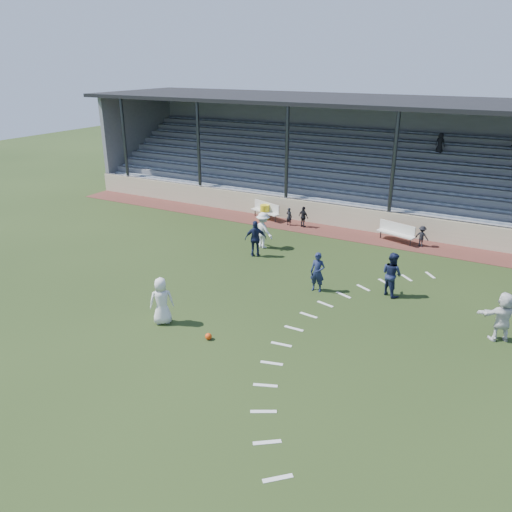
{
  "coord_description": "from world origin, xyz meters",
  "views": [
    {
      "loc": [
        8.92,
        -13.91,
        8.66
      ],
      "look_at": [
        0.0,
        2.5,
        1.3
      ],
      "focal_mm": 35.0,
      "sensor_mm": 36.0,
      "label": 1
    }
  ],
  "objects": [
    {
      "name": "cinder_track",
      "position": [
        0.0,
        10.5,
        0.01
      ],
      "size": [
        34.0,
        2.0,
        0.02
      ],
      "primitive_type": "cube",
      "color": "#502520",
      "rests_on": "ground"
    },
    {
      "name": "player_white_lead",
      "position": [
        -1.39,
        -1.82,
        0.85
      ],
      "size": [
        0.99,
        0.95,
        1.71
      ],
      "primitive_type": "imported",
      "rotation": [
        0.0,
        0.0,
        3.84
      ],
      "color": "silver",
      "rests_on": "ground"
    },
    {
      "name": "football",
      "position": [
        0.65,
        -2.01,
        0.11
      ],
      "size": [
        0.22,
        0.22,
        0.22
      ],
      "primitive_type": "sphere",
      "color": "#DF400D",
      "rests_on": "ground"
    },
    {
      "name": "player_navy_wing",
      "position": [
        -1.61,
        5.41,
        0.86
      ],
      "size": [
        1.08,
        0.9,
        1.73
      ],
      "primitive_type": "imported",
      "rotation": [
        0.0,
        0.0,
        3.71
      ],
      "color": "#161E3E",
      "rests_on": "ground"
    },
    {
      "name": "bench_left",
      "position": [
        -3.91,
        10.9,
        0.58
      ],
      "size": [
        2.02,
        1.09,
        0.95
      ],
      "rotation": [
        0.0,
        0.0,
        -0.33
      ],
      "color": "beige",
      "rests_on": "cinder_track"
    },
    {
      "name": "sub_left_near",
      "position": [
        -2.19,
        10.41,
        0.52
      ],
      "size": [
        0.41,
        0.31,
        1.0
      ],
      "primitive_type": "imported",
      "rotation": [
        0.0,
        0.0,
        2.94
      ],
      "color": "black",
      "rests_on": "cinder_track"
    },
    {
      "name": "bench_right",
      "position": [
        3.73,
        10.58,
        0.58
      ],
      "size": [
        2.03,
        1.03,
        0.95
      ],
      "rotation": [
        0.0,
        0.0,
        -0.3
      ],
      "color": "beige",
      "rests_on": "cinder_track"
    },
    {
      "name": "ground",
      "position": [
        0.0,
        0.0,
        0.0
      ],
      "size": [
        90.0,
        90.0,
        0.0
      ],
      "primitive_type": "plane",
      "color": "#213214",
      "rests_on": "ground"
    },
    {
      "name": "trash_bin",
      "position": [
        -3.91,
        10.75,
        0.44
      ],
      "size": [
        0.53,
        0.53,
        0.85
      ],
      "primitive_type": "cylinder",
      "color": "yellow",
      "rests_on": "cinder_track"
    },
    {
      "name": "player_white_back",
      "position": [
        9.13,
        2.59,
        0.86
      ],
      "size": [
        1.65,
        1.18,
        1.71
      ],
      "primitive_type": "imported",
      "rotation": [
        0.0,
        0.0,
        3.62
      ],
      "color": "silver",
      "rests_on": "ground"
    },
    {
      "name": "player_navy_mid",
      "position": [
        5.07,
        4.26,
        0.89
      ],
      "size": [
        1.08,
        1.02,
        1.77
      ],
      "primitive_type": "imported",
      "rotation": [
        0.0,
        0.0,
        2.6
      ],
      "color": "#161E3E",
      "rests_on": "ground"
    },
    {
      "name": "sub_left_far",
      "position": [
        -1.36,
        10.48,
        0.6
      ],
      "size": [
        0.74,
        0.52,
        1.16
      ],
      "primitive_type": "imported",
      "rotation": [
        0.0,
        0.0,
        2.76
      ],
      "color": "black",
      "rests_on": "cinder_track"
    },
    {
      "name": "penalty_arc",
      "position": [
        4.12,
        0.0,
        0.01
      ],
      "size": [
        3.89,
        14.63,
        0.01
      ],
      "color": "silver",
      "rests_on": "ground"
    },
    {
      "name": "grandstand",
      "position": [
        0.01,
        16.26,
        2.2
      ],
      "size": [
        34.6,
        9.0,
        6.61
      ],
      "color": "gray",
      "rests_on": "ground"
    },
    {
      "name": "retaining_wall",
      "position": [
        0.0,
        11.55,
        0.6
      ],
      "size": [
        34.0,
        0.18,
        1.2
      ],
      "primitive_type": "cube",
      "color": "beige",
      "rests_on": "ground"
    },
    {
      "name": "player_navy_lead",
      "position": [
        2.39,
        3.23,
        0.81
      ],
      "size": [
        0.61,
        0.42,
        1.61
      ],
      "primitive_type": "imported",
      "rotation": [
        0.0,
        0.0,
        0.05
      ],
      "color": "#161E3E",
      "rests_on": "ground"
    },
    {
      "name": "player_white_wing",
      "position": [
        -1.82,
        6.58,
        0.9
      ],
      "size": [
        1.32,
        1.02,
        1.8
      ],
      "primitive_type": "imported",
      "rotation": [
        0.0,
        0.0,
        2.8
      ],
      "color": "silver",
      "rests_on": "ground"
    },
    {
      "name": "sub_right",
      "position": [
        5.01,
        10.45,
        0.54
      ],
      "size": [
        0.74,
        0.51,
        1.05
      ],
      "primitive_type": "imported",
      "rotation": [
        0.0,
        0.0,
        2.96
      ],
      "color": "black",
      "rests_on": "cinder_track"
    }
  ]
}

